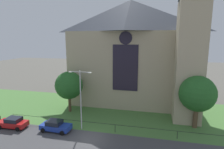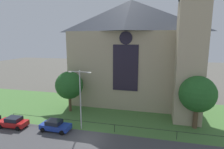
# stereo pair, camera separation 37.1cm
# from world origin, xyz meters

# --- Properties ---
(ground) EXTENTS (160.00, 160.00, 0.00)m
(ground) POSITION_xyz_m (0.00, 10.00, 0.00)
(ground) COLOR #56544C
(road_asphalt) EXTENTS (120.00, 8.00, 0.01)m
(road_asphalt) POSITION_xyz_m (0.00, -2.00, 0.00)
(road_asphalt) COLOR #424244
(road_asphalt) RESTS_ON ground
(grass_verge) EXTENTS (120.00, 20.00, 0.01)m
(grass_verge) POSITION_xyz_m (0.00, 8.00, 0.00)
(grass_verge) COLOR #477538
(grass_verge) RESTS_ON ground
(church_building) EXTENTS (23.20, 16.20, 26.00)m
(church_building) POSITION_xyz_m (3.61, 16.24, 10.27)
(church_building) COLOR tan
(church_building) RESTS_ON ground
(iron_railing) EXTENTS (32.65, 0.07, 1.13)m
(iron_railing) POSITION_xyz_m (2.83, 2.50, 0.98)
(iron_railing) COLOR black
(iron_railing) RESTS_ON ground
(tree_right_near) EXTENTS (5.10, 5.10, 7.64)m
(tree_right_near) POSITION_xyz_m (13.81, 6.51, 5.06)
(tree_right_near) COLOR brown
(tree_right_near) RESTS_ON ground
(tree_left_near) EXTENTS (4.80, 4.80, 7.14)m
(tree_left_near) POSITION_xyz_m (-6.56, 8.20, 4.72)
(tree_left_near) COLOR brown
(tree_left_near) RESTS_ON ground
(streetlamp_near) EXTENTS (3.37, 0.26, 8.47)m
(streetlamp_near) POSITION_xyz_m (-2.03, 2.40, 5.37)
(streetlamp_near) COLOR #B2B2B7
(streetlamp_near) RESTS_ON ground
(parked_car_red) EXTENTS (4.24, 2.10, 1.51)m
(parked_car_red) POSITION_xyz_m (-11.87, 0.56, 0.74)
(parked_car_red) COLOR #B21919
(parked_car_red) RESTS_ON ground
(parked_car_blue) EXTENTS (4.25, 2.13, 1.51)m
(parked_car_blue) POSITION_xyz_m (-5.35, 1.02, 0.74)
(parked_car_blue) COLOR #1E3899
(parked_car_blue) RESTS_ON ground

